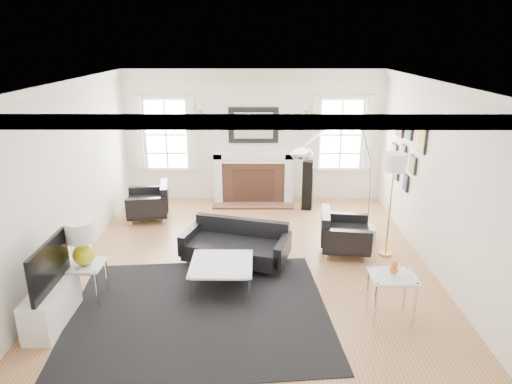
{
  "coord_description": "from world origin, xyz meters",
  "views": [
    {
      "loc": [
        0.09,
        -6.57,
        3.36
      ],
      "look_at": [
        0.07,
        0.3,
        1.06
      ],
      "focal_mm": 32.0,
      "sensor_mm": 36.0,
      "label": 1
    }
  ],
  "objects_px": {
    "gourd_lamp": "(82,240)",
    "arc_floor_lamp": "(339,180)",
    "fireplace": "(253,178)",
    "coffee_table": "(221,265)",
    "sofa": "(237,245)",
    "armchair_right": "(342,234)",
    "armchair_left": "(151,203)"
  },
  "relations": [
    {
      "from": "gourd_lamp",
      "to": "arc_floor_lamp",
      "type": "height_order",
      "value": "arc_floor_lamp"
    },
    {
      "from": "sofa",
      "to": "armchair_left",
      "type": "xyz_separation_m",
      "value": [
        -1.77,
        1.84,
        0.04
      ]
    },
    {
      "from": "sofa",
      "to": "arc_floor_lamp",
      "type": "height_order",
      "value": "arc_floor_lamp"
    },
    {
      "from": "armchair_right",
      "to": "coffee_table",
      "type": "height_order",
      "value": "armchair_right"
    },
    {
      "from": "armchair_right",
      "to": "arc_floor_lamp",
      "type": "xyz_separation_m",
      "value": [
        -0.09,
        0.08,
        0.91
      ]
    },
    {
      "from": "armchair_right",
      "to": "coffee_table",
      "type": "xyz_separation_m",
      "value": [
        -1.89,
        -1.13,
        0.03
      ]
    },
    {
      "from": "coffee_table",
      "to": "gourd_lamp",
      "type": "bearing_deg",
      "value": -169.95
    },
    {
      "from": "armchair_left",
      "to": "arc_floor_lamp",
      "type": "xyz_separation_m",
      "value": [
        3.39,
        -1.41,
        0.91
      ]
    },
    {
      "from": "armchair_left",
      "to": "coffee_table",
      "type": "xyz_separation_m",
      "value": [
        1.59,
        -2.62,
        0.03
      ]
    },
    {
      "from": "armchair_left",
      "to": "coffee_table",
      "type": "bearing_deg",
      "value": -58.79
    },
    {
      "from": "gourd_lamp",
      "to": "coffee_table",
      "type": "bearing_deg",
      "value": 10.05
    },
    {
      "from": "gourd_lamp",
      "to": "arc_floor_lamp",
      "type": "relative_size",
      "value": 0.27
    },
    {
      "from": "armchair_right",
      "to": "coffee_table",
      "type": "bearing_deg",
      "value": -149.15
    },
    {
      "from": "fireplace",
      "to": "arc_floor_lamp",
      "type": "relative_size",
      "value": 0.75
    },
    {
      "from": "fireplace",
      "to": "armchair_left",
      "type": "xyz_separation_m",
      "value": [
        -2.0,
        -1.0,
        -0.22
      ]
    },
    {
      "from": "sofa",
      "to": "armchair_right",
      "type": "xyz_separation_m",
      "value": [
        1.72,
        0.35,
        0.04
      ]
    },
    {
      "from": "sofa",
      "to": "fireplace",
      "type": "bearing_deg",
      "value": 85.24
    },
    {
      "from": "armchair_left",
      "to": "armchair_right",
      "type": "distance_m",
      "value": 3.79
    },
    {
      "from": "gourd_lamp",
      "to": "arc_floor_lamp",
      "type": "bearing_deg",
      "value": 23.08
    },
    {
      "from": "coffee_table",
      "to": "armchair_right",
      "type": "bearing_deg",
      "value": 30.85
    },
    {
      "from": "armchair_left",
      "to": "sofa",
      "type": "bearing_deg",
      "value": -46.1
    },
    {
      "from": "coffee_table",
      "to": "arc_floor_lamp",
      "type": "xyz_separation_m",
      "value": [
        1.8,
        1.21,
        0.88
      ]
    },
    {
      "from": "coffee_table",
      "to": "arc_floor_lamp",
      "type": "height_order",
      "value": "arc_floor_lamp"
    },
    {
      "from": "armchair_left",
      "to": "armchair_right",
      "type": "bearing_deg",
      "value": -23.16
    },
    {
      "from": "armchair_left",
      "to": "gourd_lamp",
      "type": "bearing_deg",
      "value": -93.82
    },
    {
      "from": "coffee_table",
      "to": "arc_floor_lamp",
      "type": "relative_size",
      "value": 0.38
    },
    {
      "from": "arc_floor_lamp",
      "to": "armchair_left",
      "type": "bearing_deg",
      "value": 157.43
    },
    {
      "from": "fireplace",
      "to": "gourd_lamp",
      "type": "distance_m",
      "value": 4.53
    },
    {
      "from": "sofa",
      "to": "armchair_right",
      "type": "distance_m",
      "value": 1.75
    },
    {
      "from": "fireplace",
      "to": "sofa",
      "type": "bearing_deg",
      "value": -94.76
    },
    {
      "from": "sofa",
      "to": "arc_floor_lamp",
      "type": "bearing_deg",
      "value": 14.74
    },
    {
      "from": "fireplace",
      "to": "coffee_table",
      "type": "xyz_separation_m",
      "value": [
        -0.42,
        -3.62,
        -0.19
      ]
    }
  ]
}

